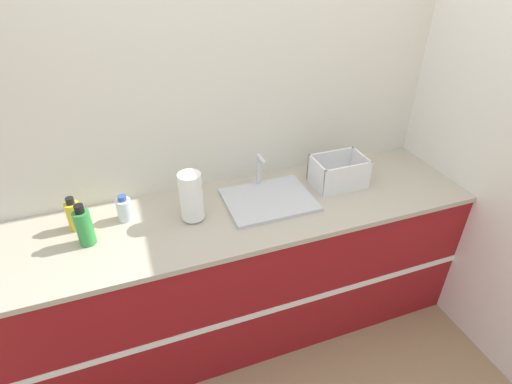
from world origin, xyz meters
name	(u,v)px	position (x,y,z in m)	size (l,w,h in m)	color
ground_plane	(262,362)	(0.00, 0.00, 0.00)	(12.00, 12.00, 0.00)	#937A56
wall_back	(221,114)	(0.00, 0.68, 1.30)	(4.96, 0.06, 2.60)	beige
wall_right	(457,107)	(1.31, 0.32, 1.30)	(0.06, 2.65, 2.60)	silver
counter_cabinet	(244,270)	(0.00, 0.32, 0.45)	(2.59, 0.67, 0.89)	maroon
sink	(268,198)	(0.16, 0.36, 0.91)	(0.48, 0.38, 0.21)	silver
paper_towel_roll	(191,197)	(-0.26, 0.34, 1.03)	(0.12, 0.12, 0.27)	#4C4C51
dish_rack	(338,174)	(0.61, 0.38, 0.96)	(0.30, 0.21, 0.17)	white
bottle_yellow	(74,215)	(-0.83, 0.46, 0.97)	(0.07, 0.07, 0.18)	yellow
bottle_clear	(124,209)	(-0.59, 0.45, 0.95)	(0.08, 0.08, 0.14)	silver
bottle_green	(84,227)	(-0.78, 0.32, 0.99)	(0.08, 0.08, 0.22)	#2D8C3D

